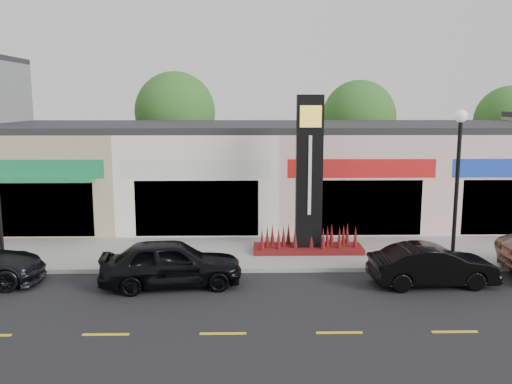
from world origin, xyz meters
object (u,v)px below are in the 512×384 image
at_px(lamp_east_near, 458,172).
at_px(pylon_sign, 309,197).
at_px(car_black_conv, 433,265).
at_px(car_black_sedan, 171,263).

height_order(lamp_east_near, pylon_sign, pylon_sign).
height_order(pylon_sign, car_black_conv, pylon_sign).
xyz_separation_m(car_black_sedan, car_black_conv, (8.44, -0.09, -0.10)).
xyz_separation_m(pylon_sign, car_black_conv, (3.63, -3.58, -1.61)).
relative_size(pylon_sign, car_black_conv, 1.49).
distance_m(car_black_sedan, car_black_conv, 8.44).
distance_m(lamp_east_near, car_black_sedan, 10.33).
distance_m(pylon_sign, car_black_conv, 5.34).
height_order(lamp_east_near, car_black_sedan, lamp_east_near).
xyz_separation_m(pylon_sign, car_black_sedan, (-4.81, -3.49, -1.51)).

